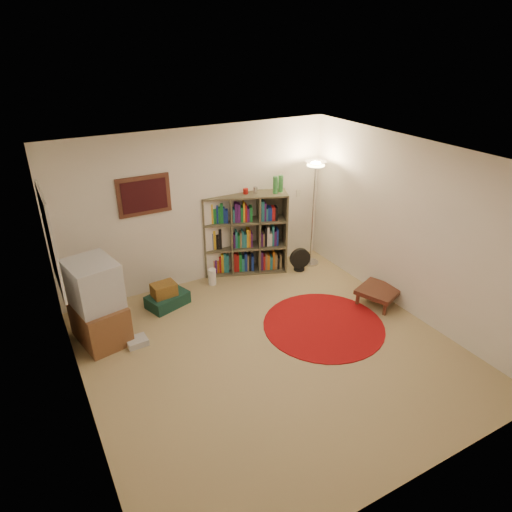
{
  "coord_description": "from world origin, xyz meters",
  "views": [
    {
      "loc": [
        -2.48,
        -4.06,
        3.72
      ],
      "look_at": [
        0.1,
        0.6,
        1.1
      ],
      "focal_mm": 32.0,
      "sensor_mm": 36.0,
      "label": 1
    }
  ],
  "objects_px": {
    "floor_fan": "(300,260)",
    "side_table": "(379,291)",
    "tv_stand": "(97,303)",
    "suitcase": "(168,300)",
    "bookshelf": "(244,235)",
    "floor_lamp": "(315,180)"
  },
  "relations": [
    {
      "from": "tv_stand",
      "to": "suitcase",
      "type": "xyz_separation_m",
      "value": [
        1.04,
        0.38,
        -0.46
      ]
    },
    {
      "from": "bookshelf",
      "to": "suitcase",
      "type": "xyz_separation_m",
      "value": [
        -1.54,
        -0.45,
        -0.58
      ]
    },
    {
      "from": "floor_fan",
      "to": "tv_stand",
      "type": "xyz_separation_m",
      "value": [
        -3.42,
        -0.36,
        0.35
      ]
    },
    {
      "from": "bookshelf",
      "to": "floor_lamp",
      "type": "height_order",
      "value": "floor_lamp"
    },
    {
      "from": "bookshelf",
      "to": "tv_stand",
      "type": "bearing_deg",
      "value": -140.92
    },
    {
      "from": "bookshelf",
      "to": "floor_fan",
      "type": "relative_size",
      "value": 4.04
    },
    {
      "from": "side_table",
      "to": "suitcase",
      "type": "bearing_deg",
      "value": 151.99
    },
    {
      "from": "floor_lamp",
      "to": "side_table",
      "type": "distance_m",
      "value": 2.09
    },
    {
      "from": "suitcase",
      "to": "side_table",
      "type": "bearing_deg",
      "value": -45.91
    },
    {
      "from": "floor_lamp",
      "to": "suitcase",
      "type": "relative_size",
      "value": 2.71
    },
    {
      "from": "bookshelf",
      "to": "suitcase",
      "type": "distance_m",
      "value": 1.71
    },
    {
      "from": "floor_lamp",
      "to": "tv_stand",
      "type": "distance_m",
      "value": 3.9
    },
    {
      "from": "suitcase",
      "to": "tv_stand",
      "type": "bearing_deg",
      "value": -177.84
    },
    {
      "from": "tv_stand",
      "to": "suitcase",
      "type": "relative_size",
      "value": 1.69
    },
    {
      "from": "floor_lamp",
      "to": "tv_stand",
      "type": "relative_size",
      "value": 1.6
    },
    {
      "from": "side_table",
      "to": "bookshelf",
      "type": "bearing_deg",
      "value": 123.11
    },
    {
      "from": "floor_lamp",
      "to": "floor_fan",
      "type": "distance_m",
      "value": 1.37
    },
    {
      "from": "bookshelf",
      "to": "floor_lamp",
      "type": "bearing_deg",
      "value": 4.85
    },
    {
      "from": "bookshelf",
      "to": "suitcase",
      "type": "relative_size",
      "value": 2.43
    },
    {
      "from": "floor_fan",
      "to": "side_table",
      "type": "xyz_separation_m",
      "value": [
        0.43,
        -1.48,
        0.01
      ]
    },
    {
      "from": "bookshelf",
      "to": "side_table",
      "type": "distance_m",
      "value": 2.37
    },
    {
      "from": "tv_stand",
      "to": "side_table",
      "type": "distance_m",
      "value": 4.03
    }
  ]
}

